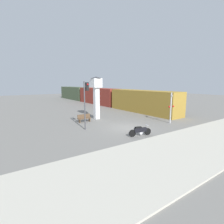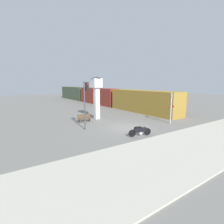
# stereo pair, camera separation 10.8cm
# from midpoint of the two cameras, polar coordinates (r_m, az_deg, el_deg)

# --- Properties ---
(ground_plane) EXTENTS (120.00, 120.00, 0.00)m
(ground_plane) POSITION_cam_midpoint_polar(r_m,az_deg,el_deg) (17.97, 5.13, -5.24)
(ground_plane) COLOR slate
(sidewalk_strip) EXTENTS (36.00, 6.00, 0.10)m
(sidewalk_strip) POSITION_cam_midpoint_polar(r_m,az_deg,el_deg) (13.75, 23.58, -10.49)
(sidewalk_strip) COLOR #BCB7A8
(sidewalk_strip) RESTS_ON ground_plane
(motorcycle) EXTENTS (2.07, 0.70, 0.93)m
(motorcycle) POSITION_cam_midpoint_polar(r_m,az_deg,el_deg) (15.41, 9.30, -6.11)
(motorcycle) COLOR black
(motorcycle) RESTS_ON ground_plane
(clock_tower) EXTENTS (1.36, 1.36, 5.32)m
(clock_tower) POSITION_cam_midpoint_polar(r_m,az_deg,el_deg) (22.08, -4.95, 6.75)
(clock_tower) COLOR white
(clock_tower) RESTS_ON ground_plane
(freight_train) EXTENTS (2.80, 40.02, 3.40)m
(freight_train) POSITION_cam_midpoint_polar(r_m,az_deg,el_deg) (38.48, -4.12, 5.23)
(freight_train) COLOR olive
(freight_train) RESTS_ON ground_plane
(traffic_light) EXTENTS (0.50, 0.35, 4.72)m
(traffic_light) POSITION_cam_midpoint_polar(r_m,az_deg,el_deg) (17.03, -8.40, 4.88)
(traffic_light) COLOR #47474C
(traffic_light) RESTS_ON ground_plane
(railroad_crossing_signal) EXTENTS (0.90, 0.82, 3.49)m
(railroad_crossing_signal) POSITION_cam_midpoint_polar(r_m,az_deg,el_deg) (20.82, 18.88, 1.68)
(railroad_crossing_signal) COLOR #B7B7BC
(railroad_crossing_signal) RESTS_ON ground_plane
(bench) EXTENTS (1.60, 0.44, 0.92)m
(bench) POSITION_cam_midpoint_polar(r_m,az_deg,el_deg) (20.75, -8.86, -1.93)
(bench) COLOR brown
(bench) RESTS_ON ground_plane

